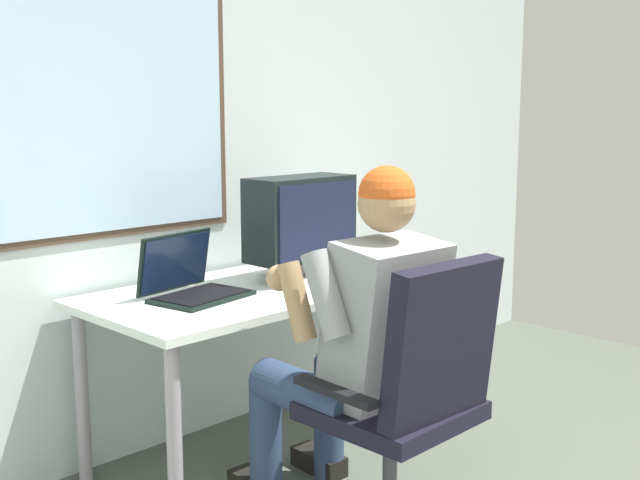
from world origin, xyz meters
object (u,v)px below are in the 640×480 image
Objects in this scene: laptop at (189,280)px; cd_case at (378,271)px; crt_monitor at (301,220)px; wine_glass at (411,248)px; person_seated at (357,339)px; desk at (279,300)px; desk_speaker at (338,240)px; office_chair at (415,385)px.

cd_case is (0.87, -0.21, -0.06)m from laptop.
crt_monitor is at bearing 155.49° from cd_case.
wine_glass is at bearing -20.53° from crt_monitor.
laptop is 0.90m from cd_case.
person_seated is at bearing -144.42° from cd_case.
laptop reaches higher than cd_case.
person_seated is (-0.22, -0.64, 0.01)m from desk.
desk is 4.09× the size of laptop.
crt_monitor is 0.57m from wine_glass.
person_seated is 9.24× the size of wine_glass.
desk is at bearing -163.13° from desk_speaker.
desk_speaker is at bearing 22.74° from crt_monitor.
desk is at bearing 75.77° from office_chair.
wine_glass is (0.63, -0.20, 0.17)m from desk.
office_chair reaches higher than desk.
crt_monitor reaches higher than desk.
desk_speaker reaches higher than wine_glass.
office_chair is 1.02m from cd_case.
cd_case reaches higher than desk.
laptop is at bearing 166.61° from wine_glass.
desk is at bearing 162.22° from wine_glass.
person_seated is at bearing -73.67° from laptop.
office_chair reaches higher than laptop.
person_seated reaches higher than desk.
laptop is 1.08m from wine_glass.
crt_monitor is 0.47m from desk_speaker.
desk is at bearing -6.48° from laptop.
crt_monitor is at bearing 68.58° from office_chair.
wine_glass is at bearing -13.39° from laptop.
desk is 1.29× the size of person_seated.
desk_speaker is (0.53, 0.16, 0.17)m from desk.
person_seated reaches higher than laptop.
person_seated is at bearing -152.66° from wine_glass.
cd_case is at bearing 47.36° from office_chair.
crt_monitor is at bearing 159.47° from wine_glass.
laptop is 2.91× the size of wine_glass.
wine_glass is 0.20m from cd_case.
laptop is at bearing 166.45° from cd_case.
crt_monitor is 0.57m from laptop.
crt_monitor is 2.96× the size of cd_case.
person_seated is 7.88× the size of cd_case.
wine_glass is 0.85× the size of cd_case.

